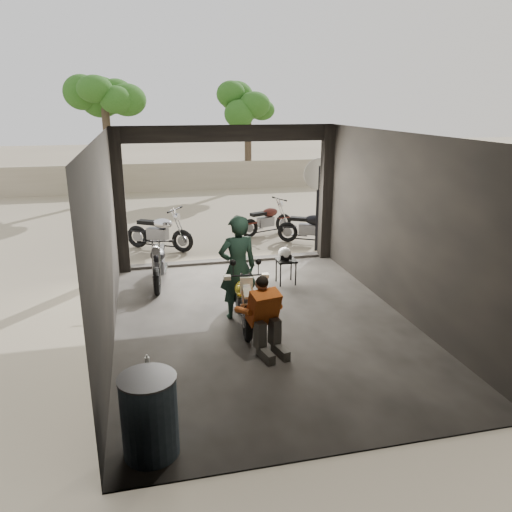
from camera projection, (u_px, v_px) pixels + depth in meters
name	position (u px, v px, depth m)	size (l,w,h in m)	color
ground	(263.00, 323.00, 8.69)	(80.00, 80.00, 0.00)	#7A6D56
garage	(256.00, 244.00, 8.82)	(7.00, 7.13, 3.20)	#2D2B28
boundary_wall	(185.00, 176.00, 21.53)	(18.00, 0.30, 1.20)	gray
tree_left	(104.00, 93.00, 18.47)	(2.20, 2.20, 5.60)	#382B1E
tree_right	(248.00, 105.00, 21.26)	(2.20, 2.20, 5.00)	#382B1E
main_bike	(243.00, 295.00, 8.48)	(0.68, 1.64, 1.10)	beige
left_bike	(159.00, 260.00, 10.40)	(0.66, 1.59, 1.08)	black
outside_bike_a	(159.00, 229.00, 12.80)	(0.68, 1.66, 1.12)	black
outside_bike_b	(267.00, 217.00, 14.31)	(0.62, 1.51, 1.02)	#471711
outside_bike_c	(310.00, 225.00, 13.38)	(0.64, 1.56, 1.06)	black
rider	(238.00, 268.00, 8.64)	(0.68, 0.45, 1.87)	black
mechanic	(267.00, 319.00, 7.48)	(0.59, 0.80, 1.16)	#D65E1C
stool	(286.00, 263.00, 10.40)	(0.39, 0.39, 0.55)	black
helmet	(285.00, 253.00, 10.36)	(0.27, 0.28, 0.26)	white
oil_drum	(150.00, 417.00, 5.32)	(0.61, 0.61, 0.94)	#40576C
sign_post	(318.00, 189.00, 12.44)	(0.79, 0.08, 2.38)	black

